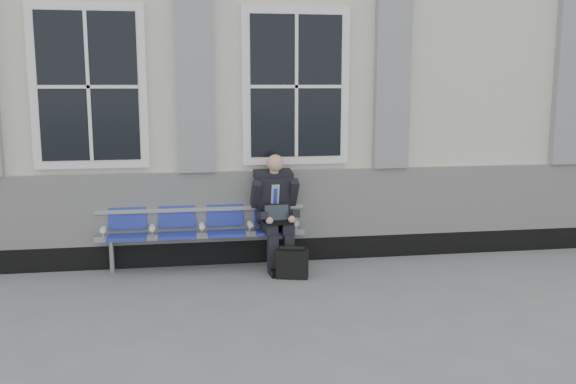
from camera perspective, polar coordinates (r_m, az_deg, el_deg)
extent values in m
plane|color=slate|center=(7.02, -0.10, -9.41)|extent=(70.00, 70.00, 0.00)
cube|color=beige|center=(10.11, -3.34, 8.57)|extent=(14.00, 4.00, 4.20)
cube|color=black|center=(8.37, -1.73, -5.17)|extent=(14.00, 0.10, 0.30)
cube|color=silver|center=(8.23, -1.74, -1.15)|extent=(14.00, 0.08, 0.90)
cube|color=gray|center=(7.99, -8.30, 10.33)|extent=(0.45, 0.14, 2.40)
cube|color=gray|center=(8.42, 9.25, 10.27)|extent=(0.45, 0.14, 2.40)
cube|color=gray|center=(9.52, 23.87, 9.50)|extent=(0.45, 0.14, 2.40)
cube|color=white|center=(8.08, -17.28, 8.93)|extent=(1.35, 0.10, 1.95)
cube|color=black|center=(8.03, -17.33, 8.92)|extent=(1.15, 0.02, 1.75)
cube|color=white|center=(8.13, 0.68, 9.36)|extent=(1.35, 0.10, 1.95)
cube|color=black|center=(8.08, 0.74, 9.36)|extent=(1.15, 0.02, 1.75)
cube|color=#9EA0A3|center=(8.07, -7.67, -3.84)|extent=(2.60, 0.07, 0.07)
cube|color=#9EA0A3|center=(8.12, -7.74, -1.52)|extent=(2.60, 0.05, 0.05)
cylinder|color=#9EA0A3|center=(8.18, -15.39, -5.57)|extent=(0.06, 0.06, 0.39)
cylinder|color=#9EA0A3|center=(8.23, 0.08, -5.10)|extent=(0.06, 0.06, 0.39)
cube|color=#1D2997|center=(8.02, -14.11, -3.93)|extent=(0.46, 0.42, 0.07)
cube|color=#1D2997|center=(8.16, -14.07, -1.81)|extent=(0.46, 0.10, 0.40)
cube|color=#1D2997|center=(7.99, -9.81, -3.83)|extent=(0.46, 0.42, 0.07)
cube|color=#1D2997|center=(8.14, -9.85, -1.70)|extent=(0.46, 0.10, 0.40)
cube|color=#1D2997|center=(8.00, -5.50, -3.70)|extent=(0.46, 0.42, 0.07)
cube|color=#1D2997|center=(8.15, -5.63, -1.58)|extent=(0.46, 0.10, 0.40)
cube|color=#1D2997|center=(8.06, -1.24, -3.55)|extent=(0.46, 0.42, 0.07)
cube|color=#1D2997|center=(8.21, -1.45, -1.46)|extent=(0.46, 0.10, 0.40)
cylinder|color=white|center=(8.05, -16.11, -3.23)|extent=(0.07, 0.12, 0.07)
cylinder|color=white|center=(8.00, -11.98, -3.13)|extent=(0.07, 0.12, 0.07)
cylinder|color=white|center=(8.00, -7.68, -3.02)|extent=(0.07, 0.12, 0.07)
cylinder|color=white|center=(8.03, -3.39, -2.89)|extent=(0.07, 0.12, 0.07)
cylinder|color=white|center=(8.11, 0.69, -2.75)|extent=(0.07, 0.12, 0.07)
cube|color=black|center=(7.80, -1.25, -7.11)|extent=(0.13, 0.26, 0.09)
cube|color=black|center=(7.84, 0.17, -7.00)|extent=(0.13, 0.26, 0.09)
cube|color=black|center=(7.80, -1.35, -5.57)|extent=(0.13, 0.14, 0.47)
cube|color=black|center=(7.84, 0.06, -5.48)|extent=(0.13, 0.14, 0.47)
cube|color=black|center=(7.93, -1.72, -3.12)|extent=(0.18, 0.45, 0.14)
cube|color=black|center=(7.97, -0.34, -3.05)|extent=(0.18, 0.45, 0.14)
cube|color=black|center=(8.07, -1.36, -0.53)|extent=(0.44, 0.37, 0.62)
cube|color=#A4B2D8|center=(7.96, -1.17, -0.54)|extent=(0.11, 0.10, 0.35)
cube|color=#2932C0|center=(7.95, -1.15, -0.69)|extent=(0.05, 0.08, 0.29)
cube|color=black|center=(8.00, -1.32, 1.51)|extent=(0.49, 0.27, 0.14)
cylinder|color=tan|center=(7.94, -1.24, 1.96)|extent=(0.11, 0.11, 0.10)
sphere|color=tan|center=(7.87, -1.14, 2.61)|extent=(0.21, 0.21, 0.21)
cube|color=black|center=(7.92, -2.87, -0.17)|extent=(0.12, 0.29, 0.37)
cube|color=black|center=(8.02, 0.44, -0.02)|extent=(0.12, 0.29, 0.37)
cube|color=black|center=(7.80, -2.30, -2.09)|extent=(0.12, 0.31, 0.14)
cube|color=black|center=(7.89, 0.50, -1.94)|extent=(0.12, 0.31, 0.14)
sphere|color=tan|center=(7.69, -1.65, -2.56)|extent=(0.09, 0.09, 0.09)
sphere|color=tan|center=(7.75, 0.34, -2.45)|extent=(0.09, 0.09, 0.09)
cube|color=black|center=(7.80, -0.79, -2.74)|extent=(0.34, 0.25, 0.02)
cube|color=black|center=(7.89, -0.99, -1.83)|extent=(0.33, 0.12, 0.21)
cube|color=black|center=(7.88, -0.98, -1.84)|extent=(0.30, 0.09, 0.18)
cube|color=black|center=(7.66, 0.37, -6.44)|extent=(0.41, 0.25, 0.34)
cylinder|color=black|center=(7.61, 0.37, -5.07)|extent=(0.30, 0.13, 0.06)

